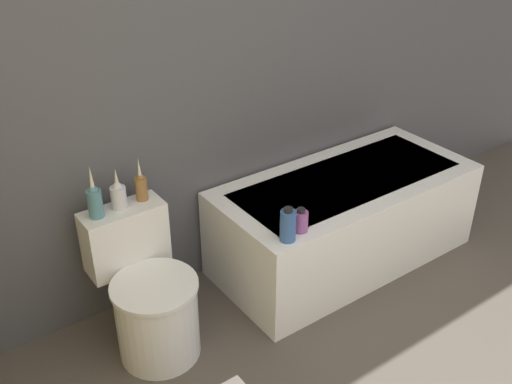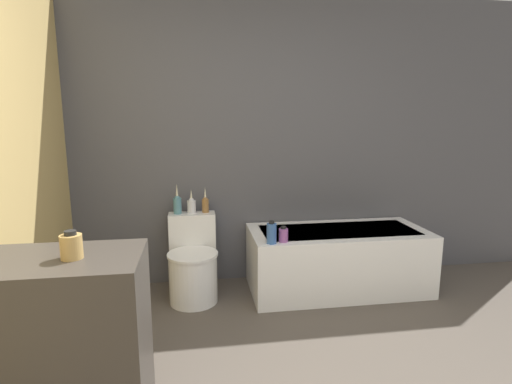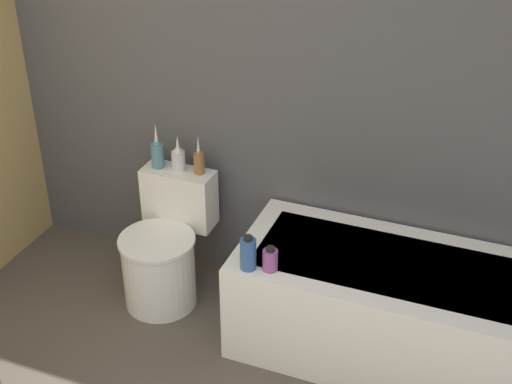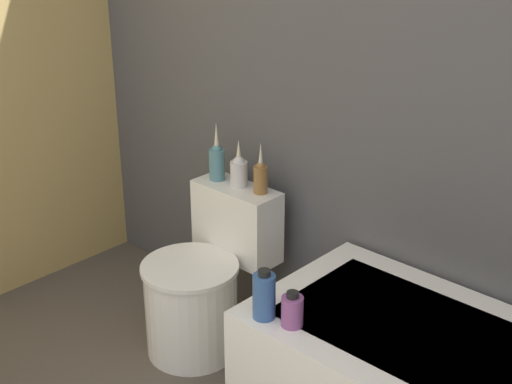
# 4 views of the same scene
# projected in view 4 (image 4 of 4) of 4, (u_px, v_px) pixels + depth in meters

# --- Properties ---
(wall_back_tiled) EXTENTS (6.40, 0.06, 2.60)m
(wall_back_tiled) POSITION_uv_depth(u_px,v_px,m) (359.00, 56.00, 2.66)
(wall_back_tiled) COLOR #4C4C51
(wall_back_tiled) RESTS_ON ground_plane
(toilet) EXTENTS (0.42, 0.58, 0.69)m
(toilet) POSITION_uv_depth(u_px,v_px,m) (203.00, 285.00, 3.09)
(toilet) COLOR white
(toilet) RESTS_ON ground
(vase_gold) EXTENTS (0.07, 0.07, 0.26)m
(vase_gold) POSITION_uv_depth(u_px,v_px,m) (217.00, 160.00, 3.11)
(vase_gold) COLOR teal
(vase_gold) RESTS_ON toilet
(vase_silver) EXTENTS (0.08, 0.08, 0.21)m
(vase_silver) POSITION_uv_depth(u_px,v_px,m) (239.00, 170.00, 3.05)
(vase_silver) COLOR silver
(vase_silver) RESTS_ON toilet
(vase_bronze) EXTENTS (0.06, 0.06, 0.23)m
(vase_bronze) POSITION_uv_depth(u_px,v_px,m) (261.00, 176.00, 2.98)
(vase_bronze) COLOR olive
(vase_bronze) RESTS_ON toilet
(shampoo_bottle_tall) EXTENTS (0.08, 0.08, 0.18)m
(shampoo_bottle_tall) POSITION_uv_depth(u_px,v_px,m) (264.00, 296.00, 2.37)
(shampoo_bottle_tall) COLOR #335999
(shampoo_bottle_tall) RESTS_ON bathtub
(shampoo_bottle_short) EXTENTS (0.07, 0.07, 0.13)m
(shampoo_bottle_short) POSITION_uv_depth(u_px,v_px,m) (292.00, 310.00, 2.34)
(shampoo_bottle_short) COLOR #8C4C8C
(shampoo_bottle_short) RESTS_ON bathtub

